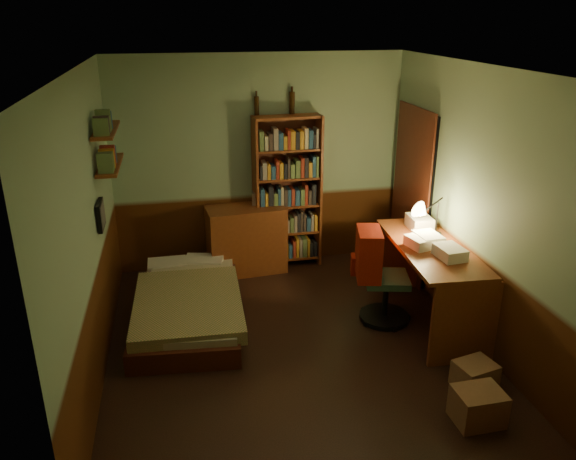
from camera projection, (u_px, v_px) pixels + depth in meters
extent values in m
cube|color=black|center=(293.00, 345.00, 5.47)|extent=(3.50, 4.00, 0.02)
cube|color=silver|center=(294.00, 67.00, 4.52)|extent=(3.50, 4.00, 0.02)
cube|color=gray|center=(259.00, 163.00, 6.83)|extent=(3.50, 0.02, 2.60)
cube|color=gray|center=(87.00, 234.00, 4.67)|extent=(0.02, 4.00, 2.60)
cube|color=gray|center=(475.00, 206.00, 5.33)|extent=(0.02, 4.00, 2.60)
cube|color=gray|center=(368.00, 339.00, 3.16)|extent=(3.50, 0.02, 2.60)
cube|color=black|center=(413.00, 196.00, 6.61)|extent=(0.06, 0.90, 2.00)
cube|color=#3E170D|center=(410.00, 196.00, 6.61)|extent=(0.02, 0.98, 2.08)
cube|color=olive|center=(187.00, 295.00, 5.82)|extent=(1.17, 1.97, 0.56)
cube|color=brown|center=(246.00, 239.00, 6.89)|extent=(0.97, 0.55, 0.83)
cube|color=#B2B2B7|center=(264.00, 197.00, 6.87)|extent=(0.32, 0.26, 0.15)
cube|color=brown|center=(287.00, 193.00, 6.87)|extent=(0.83, 0.32, 1.90)
cylinder|color=black|center=(257.00, 106.00, 6.53)|extent=(0.08, 0.08, 0.22)
cylinder|color=black|center=(292.00, 103.00, 6.60)|extent=(0.09, 0.09, 0.26)
cube|color=brown|center=(428.00, 284.00, 5.73)|extent=(0.76, 1.63, 0.85)
cube|color=silver|center=(419.00, 242.00, 5.53)|extent=(0.24, 0.30, 0.10)
cone|color=black|center=(438.00, 211.00, 5.76)|extent=(0.18, 0.18, 0.52)
cube|color=#32583E|center=(387.00, 279.00, 5.74)|extent=(0.56, 0.52, 0.95)
cube|color=#B2210E|center=(376.00, 221.00, 5.24)|extent=(0.38, 0.49, 0.51)
cube|color=brown|center=(110.00, 165.00, 5.59)|extent=(0.20, 0.90, 0.03)
cube|color=brown|center=(106.00, 130.00, 5.46)|extent=(0.20, 0.90, 0.03)
cube|color=black|center=(101.00, 215.00, 5.25)|extent=(0.04, 0.32, 0.26)
cube|color=#8B6041|center=(478.00, 406.00, 4.40)|extent=(0.38, 0.30, 0.28)
cube|color=#8B6041|center=(475.00, 375.00, 4.81)|extent=(0.38, 0.33, 0.23)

